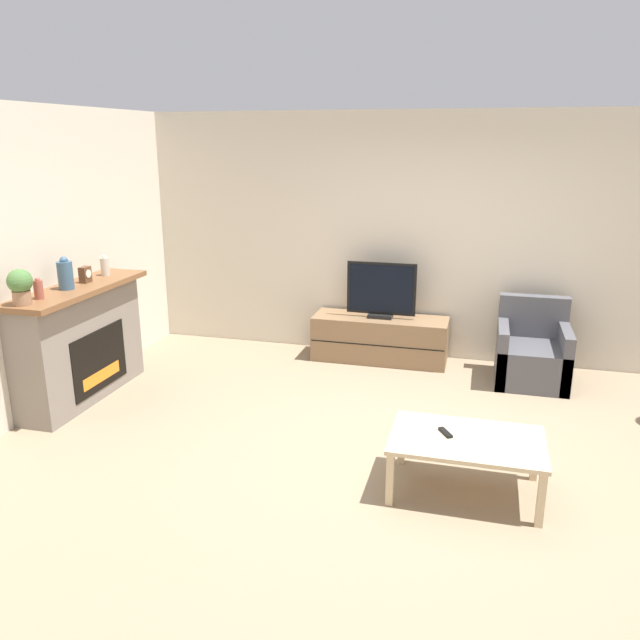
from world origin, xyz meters
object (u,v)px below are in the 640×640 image
tv_stand (380,339)px  remote (445,432)px  mantel_vase_left (38,289)px  potted_plant (20,285)px  coffee_table (467,444)px  mantel_vase_right (105,266)px  fireplace (80,342)px  mantel_vase_centre_left (65,274)px  armchair (532,355)px  tv (381,292)px  mantel_clock (85,275)px

tv_stand → remote: 2.68m
tv_stand → mantel_vase_left: bearing=-138.5°
potted_plant → coffee_table: (3.59, -0.10, -0.90)m
coffee_table → tv_stand: bearing=112.1°
mantel_vase_right → potted_plant: size_ratio=0.70×
fireplace → mantel_vase_right: bearing=88.0°
mantel_vase_centre_left → armchair: mantel_vase_centre_left is taller
tv → armchair: tv is taller
mantel_vase_centre_left → tv: bearing=36.5°
mantel_vase_centre_left → tv: (2.55, 1.89, -0.45)m
mantel_vase_left → mantel_clock: (0.00, 0.65, -0.01)m
mantel_clock → coffee_table: bearing=-14.8°
mantel_vase_right → coffee_table: bearing=-19.5°
mantel_clock → tv_stand: mantel_clock is taller
tv → coffee_table: tv is taller
mantel_vase_right → coffee_table: 3.89m
mantel_vase_left → tv: bearing=41.5°
fireplace → armchair: (4.17, 1.55, -0.28)m
mantel_vase_centre_left → armchair: (4.15, 1.67, -0.96)m
fireplace → mantel_clock: (0.02, 0.16, 0.62)m
tv → coffee_table: (1.04, -2.55, -0.42)m
potted_plant → remote: 3.54m
remote → potted_plant: bearing=148.3°
fireplace → tv_stand: bearing=34.6°
mantel_vase_left → tv: 3.43m
mantel_vase_centre_left → mantel_vase_right: bearing=90.0°
mantel_vase_centre_left → potted_plant: 0.57m
remote → mantel_vase_right: bearing=129.5°
mantel_vase_centre_left → coffee_table: mantel_vase_centre_left is taller
tv_stand → coffee_table: (1.04, -2.55, 0.12)m
mantel_vase_centre_left → remote: (3.44, -0.64, -0.81)m
mantel_vase_left → mantel_vase_right: mantel_vase_right is taller
mantel_clock → potted_plant: size_ratio=0.50×
armchair → coffee_table: (-0.57, -2.33, 0.09)m
mantel_clock → armchair: size_ratio=0.18×
mantel_vase_right → mantel_vase_left: bearing=-90.0°
fireplace → mantel_clock: size_ratio=10.80×
mantel_vase_right → tv: mantel_vase_right is taller
potted_plant → armchair: (4.15, 2.24, -0.99)m
tv → coffee_table: bearing=-67.9°
fireplace → potted_plant: 0.99m
mantel_vase_left → fireplace: bearing=92.0°
mantel_vase_centre_left → potted_plant: bearing=-90.0°
fireplace → coffee_table: (3.60, -0.78, -0.19)m
tv_stand → potted_plant: bearing=-136.1°
fireplace → mantel_vase_left: size_ratio=8.67×
potted_plant → coffee_table: size_ratio=0.28×
mantel_vase_left → mantel_clock: bearing=89.9°
tv → remote: 2.70m
mantel_vase_left → tv_stand: bearing=41.5°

